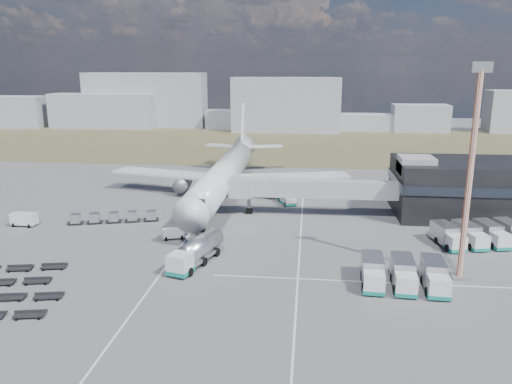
# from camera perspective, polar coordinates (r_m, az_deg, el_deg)

# --- Properties ---
(ground) EXTENTS (420.00, 420.00, 0.00)m
(ground) POSITION_cam_1_polar(r_m,az_deg,el_deg) (74.52, -7.51, -6.78)
(ground) COLOR #565659
(ground) RESTS_ON ground
(grass_strip) EXTENTS (420.00, 90.00, 0.01)m
(grass_strip) POSITION_cam_1_polar(r_m,az_deg,el_deg) (180.34, 0.68, 5.66)
(grass_strip) COLOR #4C4A2D
(grass_strip) RESTS_ON ground
(lane_markings) EXTENTS (47.12, 110.00, 0.01)m
(lane_markings) POSITION_cam_1_polar(r_m,az_deg,el_deg) (75.70, 0.28, -6.31)
(lane_markings) COLOR silver
(lane_markings) RESTS_ON ground
(terminal) EXTENTS (30.40, 16.40, 11.00)m
(terminal) POSITION_cam_1_polar(r_m,az_deg,el_deg) (98.86, 24.12, 0.49)
(terminal) COLOR black
(terminal) RESTS_ON ground
(jet_bridge) EXTENTS (30.30, 3.80, 7.05)m
(jet_bridge) POSITION_cam_1_polar(r_m,az_deg,el_deg) (90.56, 5.28, 0.39)
(jet_bridge) COLOR #939399
(jet_bridge) RESTS_ON ground
(airliner) EXTENTS (51.59, 64.53, 17.62)m
(airliner) POSITION_cam_1_polar(r_m,az_deg,el_deg) (103.57, -3.43, 2.30)
(airliner) COLOR silver
(airliner) RESTS_ON ground
(skyline) EXTENTS (293.33, 24.49, 24.08)m
(skyline) POSITION_cam_1_polar(r_m,az_deg,el_deg) (219.57, -0.66, 9.40)
(skyline) COLOR #999DA7
(skyline) RESTS_ON ground
(fuel_tanker) EXTENTS (5.95, 11.69, 3.67)m
(fuel_tanker) POSITION_cam_1_polar(r_m,az_deg,el_deg) (69.34, -6.86, -6.76)
(fuel_tanker) COLOR silver
(fuel_tanker) RESTS_ON ground
(pushback_tug) EXTENTS (3.95, 3.07, 1.55)m
(pushback_tug) POSITION_cam_1_polar(r_m,az_deg,el_deg) (80.18, -9.41, -4.74)
(pushback_tug) COLOR silver
(pushback_tug) RESTS_ON ground
(utility_van) EXTENTS (4.35, 2.19, 2.26)m
(utility_van) POSITION_cam_1_polar(r_m,az_deg,el_deg) (93.92, -24.98, -2.88)
(utility_van) COLOR silver
(utility_van) RESTS_ON ground
(catering_truck) EXTENTS (4.09, 5.92, 2.51)m
(catering_truck) POSITION_cam_1_polar(r_m,az_deg,el_deg) (99.18, 3.55, -0.61)
(catering_truck) COLOR silver
(catering_truck) RESTS_ON ground
(service_trucks_near) EXTENTS (10.44, 8.13, 3.05)m
(service_trucks_near) POSITION_cam_1_polar(r_m,az_deg,el_deg) (64.78, 16.50, -8.97)
(service_trucks_near) COLOR silver
(service_trucks_near) RESTS_ON ground
(service_trucks_far) EXTENTS (14.44, 10.11, 2.91)m
(service_trucks_far) POSITION_cam_1_polar(r_m,az_deg,el_deg) (83.69, 24.28, -4.45)
(service_trucks_far) COLOR silver
(service_trucks_far) RESTS_ON ground
(uld_row) EXTENTS (15.25, 5.64, 1.69)m
(uld_row) POSITION_cam_1_polar(r_m,az_deg,el_deg) (90.45, -15.95, -2.77)
(uld_row) COLOR black
(uld_row) RESTS_ON ground
(floodlight_mast) EXTENTS (2.57, 2.09, 27.02)m
(floodlight_mast) POSITION_cam_1_polar(r_m,az_deg,el_deg) (66.44, 23.26, 1.78)
(floodlight_mast) COLOR #AE431B
(floodlight_mast) RESTS_ON ground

